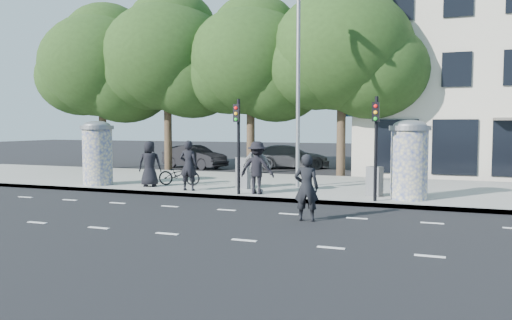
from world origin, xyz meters
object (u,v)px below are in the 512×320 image
at_px(ad_column_left, 97,151).
at_px(ped_d, 257,168).
at_px(traffic_pole_near, 238,136).
at_px(man_road, 306,187).
at_px(bicycle, 179,174).
at_px(car_right, 289,157).
at_px(cabinet_left, 245,173).
at_px(traffic_pole_far, 376,137).
at_px(car_mid, 194,157).
at_px(ped_b, 189,165).
at_px(ped_e, 257,167).
at_px(ped_a, 150,164).
at_px(street_lamp, 298,70).
at_px(ad_column_right, 409,158).
at_px(cabinet_right, 375,181).

distance_m(ad_column_left, ped_d, 7.22).
bearing_deg(traffic_pole_near, man_road, -44.06).
bearing_deg(bicycle, ad_column_left, 93.75).
bearing_deg(car_right, cabinet_left, 165.38).
relative_size(traffic_pole_far, bicycle, 1.96).
height_order(traffic_pole_far, car_mid, traffic_pole_far).
height_order(ped_b, ped_d, ped_b).
height_order(ped_e, man_road, ped_e).
bearing_deg(ad_column_left, ped_a, 4.45).
xyz_separation_m(ad_column_left, man_road, (9.94, -3.94, -0.62)).
bearing_deg(car_right, car_mid, 87.16).
bearing_deg(car_right, traffic_pole_near, 166.34).
height_order(ped_b, car_right, ped_b).
xyz_separation_m(ad_column_left, ped_a, (2.38, 0.19, -0.46)).
height_order(traffic_pole_near, car_mid, traffic_pole_near).
bearing_deg(street_lamp, traffic_pole_far, -39.88).
distance_m(traffic_pole_far, ped_b, 7.07).
bearing_deg(ad_column_right, traffic_pole_near, -171.11).
relative_size(street_lamp, car_right, 1.65).
height_order(ped_a, man_road, ped_a).
distance_m(ad_column_right, ped_b, 8.00).
height_order(ped_d, cabinet_right, ped_d).
height_order(ped_b, ped_e, ped_b).
distance_m(bicycle, cabinet_right, 7.95).
relative_size(ped_d, bicycle, 1.09).
xyz_separation_m(street_lamp, car_right, (-3.22, 9.87, -4.09)).
xyz_separation_m(traffic_pole_far, cabinet_left, (-5.24, 1.73, -1.47)).
relative_size(street_lamp, ped_d, 4.22).
xyz_separation_m(ad_column_left, car_right, (4.78, 12.00, -0.83)).
xyz_separation_m(traffic_pole_far, bicycle, (-8.10, 1.66, -1.62)).
relative_size(traffic_pole_near, car_right, 0.70).
distance_m(traffic_pole_near, cabinet_right, 5.05).
xyz_separation_m(ad_column_right, bicycle, (-9.10, 0.75, -0.93)).
height_order(man_road, cabinet_left, man_road).
xyz_separation_m(street_lamp, cabinet_right, (3.24, -1.61, -4.13)).
xyz_separation_m(ped_a, cabinet_left, (3.78, 0.84, -0.32)).
xyz_separation_m(ad_column_left, street_lamp, (8.00, 2.13, 3.26)).
bearing_deg(car_mid, man_road, -127.56).
height_order(ped_b, bicycle, ped_b).
bearing_deg(street_lamp, cabinet_left, -148.90).
distance_m(ped_b, bicycle, 1.80).
distance_m(street_lamp, bicycle, 6.40).
relative_size(bicycle, cabinet_right, 1.68).
distance_m(ped_b, cabinet_left, 2.24).
relative_size(man_road, bicycle, 1.06).
relative_size(traffic_pole_far, street_lamp, 0.42).
relative_size(man_road, cabinet_left, 1.52).
xyz_separation_m(ped_b, cabinet_left, (1.73, 1.39, -0.34)).
bearing_deg(ped_b, ped_d, 174.50).
bearing_deg(man_road, ad_column_left, -28.96).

